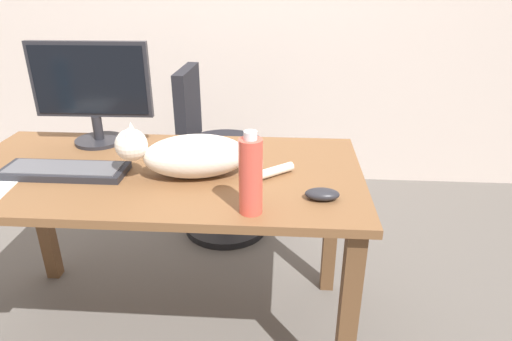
{
  "coord_description": "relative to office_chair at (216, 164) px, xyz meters",
  "views": [
    {
      "loc": [
        0.45,
        -1.45,
        1.41
      ],
      "look_at": [
        0.36,
        -0.12,
        0.81
      ],
      "focal_mm": 31.22,
      "sensor_mm": 36.0,
      "label": 1
    }
  ],
  "objects": [
    {
      "name": "desk",
      "position": [
        -0.07,
        -0.82,
        0.23
      ],
      "size": [
        1.48,
        0.74,
        0.75
      ],
      "color": "brown",
      "rests_on": "ground_plane"
    },
    {
      "name": "monitor",
      "position": [
        -0.4,
        -0.56,
        0.56
      ],
      "size": [
        0.48,
        0.2,
        0.41
      ],
      "color": "#232328",
      "rests_on": "desk"
    },
    {
      "name": "cat",
      "position": [
        0.05,
        -0.86,
        0.41
      ],
      "size": [
        0.61,
        0.24,
        0.2
      ],
      "color": "silver",
      "rests_on": "desk"
    },
    {
      "name": "ground_plane",
      "position": [
        -0.07,
        -0.82,
        -0.41
      ],
      "size": [
        8.0,
        8.0,
        0.0
      ],
      "primitive_type": "plane",
      "color": "#59544F"
    },
    {
      "name": "spray_bottle",
      "position": [
        0.29,
        -1.1,
        0.45
      ],
      "size": [
        0.07,
        0.07,
        0.26
      ],
      "color": "#D84C3D",
      "rests_on": "desk"
    },
    {
      "name": "keyboard",
      "position": [
        -0.4,
        -0.88,
        0.35
      ],
      "size": [
        0.44,
        0.15,
        0.03
      ],
      "color": "#232328",
      "rests_on": "desk"
    },
    {
      "name": "computer_mouse",
      "position": [
        0.5,
        -1.01,
        0.35
      ],
      "size": [
        0.11,
        0.06,
        0.04
      ],
      "primitive_type": "ellipsoid",
      "color": "#232328",
      "rests_on": "desk"
    },
    {
      "name": "office_chair",
      "position": [
        0.0,
        0.0,
        0.0
      ],
      "size": [
        0.48,
        0.48,
        0.94
      ],
      "color": "black",
      "rests_on": "ground_plane"
    }
  ]
}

